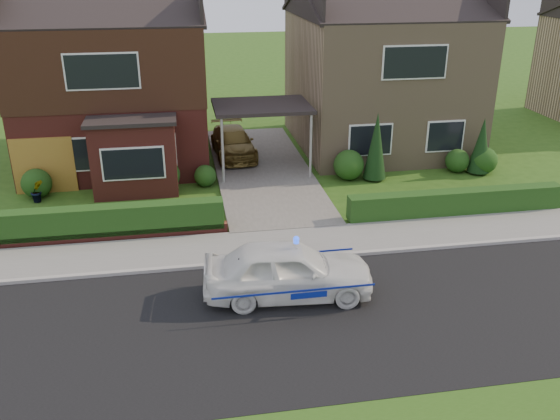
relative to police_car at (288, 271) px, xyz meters
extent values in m
plane|color=#284F15|center=(0.74, -1.20, -0.74)|extent=(120.00, 120.00, 0.00)
cube|color=black|center=(0.74, -1.20, -0.74)|extent=(60.00, 6.00, 0.02)
cube|color=#9E9993|center=(0.74, 1.85, -0.68)|extent=(60.00, 0.16, 0.12)
cube|color=slate|center=(0.74, 2.90, -0.69)|extent=(60.00, 2.00, 0.10)
cube|color=#666059|center=(0.74, 9.80, -0.68)|extent=(3.80, 12.00, 0.12)
cube|color=maroon|center=(-5.06, 12.80, 2.16)|extent=(7.20, 8.00, 5.80)
cube|color=white|center=(-6.64, 8.78, 0.66)|extent=(1.80, 0.08, 1.30)
cube|color=white|center=(-3.47, 8.78, 0.66)|extent=(1.60, 0.08, 1.30)
cube|color=white|center=(-5.06, 8.78, 3.66)|extent=(2.60, 0.08, 1.30)
cube|color=black|center=(-5.06, 12.80, 3.61)|extent=(7.26, 8.06, 2.90)
cube|color=maroon|center=(-4.19, 8.10, 0.61)|extent=(3.00, 1.40, 2.70)
cube|color=black|center=(-4.19, 8.10, 2.03)|extent=(3.20, 1.60, 0.14)
cube|color=#987D5D|center=(6.54, 12.80, 2.16)|extent=(7.20, 8.00, 5.80)
cube|color=white|center=(4.96, 8.78, 0.66)|extent=(1.80, 0.08, 1.30)
cube|color=white|center=(8.13, 8.78, 0.66)|extent=(1.60, 0.08, 1.30)
cube|color=white|center=(6.54, 8.78, 3.66)|extent=(2.60, 0.08, 1.30)
cube|color=black|center=(0.74, 9.80, 1.96)|extent=(3.80, 3.00, 0.14)
cylinder|color=gray|center=(-0.96, 8.40, 0.61)|extent=(0.10, 0.10, 2.70)
cylinder|color=gray|center=(2.44, 8.40, 0.61)|extent=(0.10, 0.10, 2.70)
cube|color=#905A1F|center=(-7.50, 8.76, 0.31)|extent=(2.20, 0.10, 2.10)
cube|color=maroon|center=(-5.06, 4.10, -0.56)|extent=(7.70, 0.25, 0.36)
cube|color=black|center=(-5.06, 4.25, -0.74)|extent=(7.50, 0.55, 0.90)
cube|color=black|center=(6.54, 4.15, -0.74)|extent=(7.50, 0.55, 0.80)
sphere|color=black|center=(-7.76, 8.30, -0.20)|extent=(1.08, 1.08, 1.08)
sphere|color=black|center=(-3.26, 8.10, -0.08)|extent=(1.32, 1.32, 1.32)
sphere|color=black|center=(-1.66, 8.40, -0.32)|extent=(0.84, 0.84, 0.84)
sphere|color=black|center=(3.94, 8.20, -0.14)|extent=(1.20, 1.20, 1.20)
sphere|color=black|center=(8.54, 8.30, -0.26)|extent=(0.96, 0.96, 0.96)
sphere|color=black|center=(9.54, 8.00, -0.20)|extent=(1.08, 1.08, 1.08)
cone|color=black|center=(4.94, 8.00, 0.56)|extent=(0.90, 0.90, 2.60)
cone|color=black|center=(9.34, 8.00, 0.36)|extent=(0.90, 0.90, 2.20)
imported|color=white|center=(0.00, 0.00, 0.00)|extent=(2.08, 4.45, 1.47)
sphere|color=#193FF2|center=(0.22, 0.00, 0.82)|extent=(0.17, 0.17, 0.17)
cube|color=navy|center=(0.00, -0.88, -0.06)|extent=(3.98, 0.02, 0.05)
cube|color=navy|center=(0.00, 0.88, -0.06)|extent=(3.98, 0.01, 0.05)
ellipsoid|color=black|center=(-1.21, -0.10, 0.29)|extent=(0.22, 0.17, 0.21)
sphere|color=white|center=(-1.20, -0.16, 0.28)|extent=(0.11, 0.11, 0.11)
sphere|color=black|center=(-1.19, -0.12, 0.43)|extent=(0.13, 0.13, 0.13)
cone|color=black|center=(-1.24, -0.11, 0.49)|extent=(0.04, 0.04, 0.05)
cone|color=black|center=(-1.15, -0.11, 0.49)|extent=(0.04, 0.04, 0.05)
imported|color=brown|center=(-0.26, 11.66, -0.03)|extent=(1.86, 4.13, 1.17)
imported|color=gray|center=(-3.07, 7.80, -0.40)|extent=(0.42, 0.36, 0.68)
imported|color=gray|center=(-7.65, 7.80, -0.32)|extent=(0.55, 0.50, 0.83)
imported|color=gray|center=(-1.76, 4.80, -0.34)|extent=(0.46, 0.46, 0.80)
camera|label=1|loc=(-2.46, -13.05, 7.36)|focal=38.00mm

